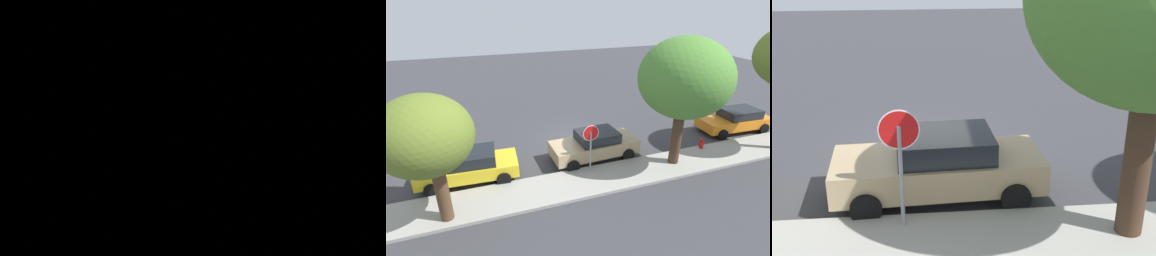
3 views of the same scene
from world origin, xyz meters
The scene contains 4 objects.
ground_plane centered at (0.00, 0.00, 0.00)m, with size 60.00×60.00×0.00m, color #38383D.
sidewalk_curb centered at (0.00, 4.75, 0.07)m, with size 32.00×2.24×0.14m, color #9E9B93.
stop_sign centered at (0.45, 3.99, 1.71)m, with size 0.76×0.08×2.49m.
parked_car_tan centered at (-0.33, 2.67, 0.75)m, with size 4.57×2.18×1.48m.
Camera 3 is at (0.06, 12.13, 5.23)m, focal length 45.00 mm.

